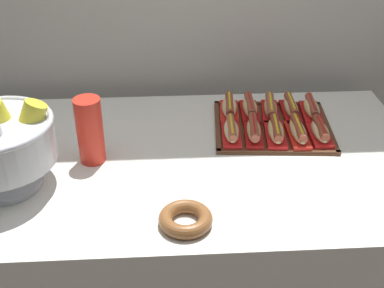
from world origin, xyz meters
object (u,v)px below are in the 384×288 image
at_px(hot_dog_0, 231,131).
at_px(hot_dog_2, 276,131).
at_px(hot_dog_7, 270,108).
at_px(hot_dog_1, 254,131).
at_px(hot_dog_4, 320,132).
at_px(buffet_table, 182,243).
at_px(hot_dog_9, 311,109).
at_px(hot_dog_8, 291,108).
at_px(serving_tray, 272,127).
at_px(hot_dog_5, 229,108).
at_px(hot_dog_3, 298,131).
at_px(cup_stack, 90,130).
at_px(donut, 185,219).
at_px(hot_dog_6, 250,108).

xyz_separation_m(hot_dog_0, hot_dog_2, (0.15, -0.01, 0.00)).
distance_m(hot_dog_2, hot_dog_7, 0.17).
distance_m(hot_dog_1, hot_dog_7, 0.18).
bearing_deg(hot_dog_4, buffet_table, -170.98).
bearing_deg(hot_dog_9, hot_dog_2, -136.84).
bearing_deg(hot_dog_0, hot_dog_1, -4.57).
bearing_deg(hot_dog_7, hot_dog_9, -4.57).
xyz_separation_m(hot_dog_8, hot_dog_9, (0.07, -0.01, -0.00)).
distance_m(serving_tray, hot_dog_5, 0.17).
height_order(hot_dog_0, hot_dog_3, hot_dog_3).
bearing_deg(hot_dog_5, hot_dog_3, -40.82).
height_order(buffet_table, hot_dog_5, hot_dog_5).
height_order(hot_dog_2, hot_dog_4, same).
relative_size(hot_dog_5, cup_stack, 0.79).
distance_m(hot_dog_0, hot_dog_7, 0.22).
bearing_deg(serving_tray, hot_dog_2, -94.57).
height_order(hot_dog_2, hot_dog_8, hot_dog_8).
xyz_separation_m(hot_dog_1, hot_dog_4, (0.22, -0.02, -0.00)).
xyz_separation_m(hot_dog_0, donut, (-0.18, -0.43, -0.01)).
bearing_deg(hot_dog_1, cup_stack, -170.31).
height_order(hot_dog_6, cup_stack, cup_stack).
distance_m(hot_dog_2, cup_stack, 0.62).
height_order(buffet_table, hot_dog_8, hot_dog_8).
bearing_deg(donut, hot_dog_5, 72.15).
xyz_separation_m(hot_dog_8, cup_stack, (-0.69, -0.24, 0.07)).
bearing_deg(cup_stack, hot_dog_2, 7.96).
bearing_deg(buffet_table, hot_dog_2, 15.01).
distance_m(buffet_table, cup_stack, 0.56).
height_order(buffet_table, hot_dog_7, hot_dog_7).
bearing_deg(hot_dog_3, hot_dog_0, 175.43).
xyz_separation_m(serving_tray, hot_dog_3, (0.07, -0.09, 0.03)).
relative_size(hot_dog_0, hot_dog_1, 0.99).
bearing_deg(hot_dog_5, hot_dog_8, -4.57).
relative_size(serving_tray, hot_dog_8, 2.36).
bearing_deg(hot_dog_2, hot_dog_9, 43.16).
height_order(serving_tray, hot_dog_8, hot_dog_8).
distance_m(buffet_table, hot_dog_6, 0.55).
bearing_deg(hot_dog_6, hot_dog_8, -4.57).
bearing_deg(hot_dog_5, hot_dog_2, -52.30).
bearing_deg(hot_dog_1, donut, -120.80).
bearing_deg(hot_dog_1, hot_dog_8, 43.16).
distance_m(hot_dog_6, hot_dog_7, 0.08).
height_order(hot_dog_0, hot_dog_1, hot_dog_1).
xyz_separation_m(hot_dog_7, cup_stack, (-0.62, -0.25, 0.07)).
distance_m(hot_dog_6, cup_stack, 0.61).
distance_m(hot_dog_1, hot_dog_2, 0.08).
relative_size(serving_tray, hot_dog_3, 2.36).
xyz_separation_m(hot_dog_3, hot_dog_5, (-0.21, 0.18, 0.00)).
bearing_deg(serving_tray, cup_stack, -164.76).
bearing_deg(hot_dog_3, hot_dog_8, 85.43).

